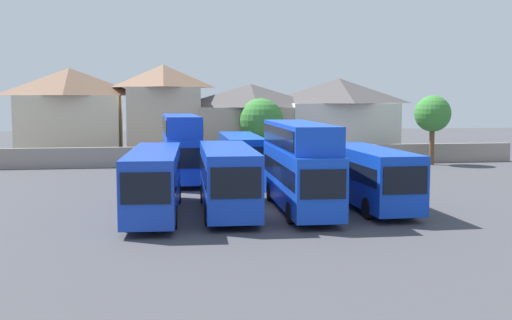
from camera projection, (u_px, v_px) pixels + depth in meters
The scene contains 15 objects.
ground at pixel (230, 172), 51.41m from camera, with size 140.00×140.00×0.00m, color #424247.
depot_boundary_wall at pixel (224, 156), 56.43m from camera, with size 56.00×0.50×1.80m, color gray.
bus_1 at pixel (154, 178), 32.33m from camera, with size 3.00×11.73×3.43m.
bus_2 at pixel (227, 176), 33.05m from camera, with size 2.92×10.70×3.52m.
bus_3 at pixel (299, 161), 33.64m from camera, with size 2.71×11.30×4.79m.
bus_4 at pixel (369, 174), 34.57m from camera, with size 2.74×10.17×3.33m.
bus_5 at pixel (181, 144), 46.00m from camera, with size 2.74×11.27×4.88m.
bus_6 at pixel (241, 154), 46.50m from camera, with size 2.83×10.73×3.37m.
bus_7 at pixel (294, 153), 47.49m from camera, with size 2.81×11.18×3.36m.
house_terrace_left at pixel (70, 113), 60.95m from camera, with size 10.16×6.31×9.09m.
house_terrace_centre at pixel (164, 111), 61.83m from camera, with size 7.35×7.23×9.47m.
house_terrace_right at pixel (251, 121), 62.38m from camera, with size 11.13×6.34×7.57m.
house_terrace_far_right at pixel (338, 117), 64.33m from camera, with size 11.36×7.88×8.19m.
tree_left_of_lot at pixel (261, 120), 59.15m from camera, with size 4.20×4.20×6.15m.
tree_behind_wall at pixel (433, 114), 56.88m from camera, with size 3.34×3.34×6.40m.
Camera 1 is at (-5.32, -32.83, 6.10)m, focal length 43.48 mm.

